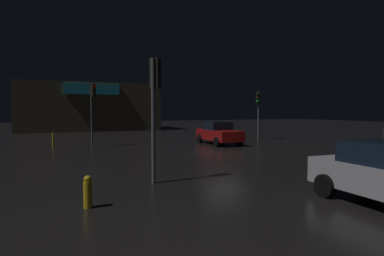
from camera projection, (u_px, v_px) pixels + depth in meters
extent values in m
plane|color=black|center=(224.00, 153.00, 18.63)|extent=(120.00, 120.00, 0.00)
cube|color=brown|center=(89.00, 107.00, 41.04)|extent=(16.65, 8.82, 5.84)
cube|color=#33CCF2|center=(92.00, 89.00, 36.75)|extent=(6.16, 0.24, 1.16)
cylinder|color=#595B60|center=(258.00, 116.00, 27.03)|extent=(0.14, 0.14, 4.07)
cube|color=black|center=(258.00, 98.00, 26.80)|extent=(0.41, 0.41, 1.01)
sphere|color=black|center=(258.00, 94.00, 26.64)|extent=(0.20, 0.20, 0.20)
sphere|color=black|center=(258.00, 98.00, 26.66)|extent=(0.20, 0.20, 0.20)
sphere|color=#19D13F|center=(258.00, 101.00, 26.67)|extent=(0.20, 0.20, 0.20)
cylinder|color=#595B60|center=(153.00, 121.00, 10.73)|extent=(0.13, 0.13, 4.24)
cube|color=black|center=(155.00, 74.00, 10.79)|extent=(0.41, 0.41, 1.01)
sphere|color=black|center=(157.00, 65.00, 10.92)|extent=(0.20, 0.20, 0.20)
sphere|color=black|center=(157.00, 74.00, 10.94)|extent=(0.20, 0.20, 0.20)
sphere|color=#19D13F|center=(158.00, 83.00, 10.96)|extent=(0.20, 0.20, 0.20)
cylinder|color=#595B60|center=(92.00, 115.00, 22.21)|extent=(0.10, 0.10, 4.34)
cube|color=black|center=(93.00, 90.00, 22.06)|extent=(0.41, 0.41, 0.90)
sphere|color=red|center=(95.00, 86.00, 21.98)|extent=(0.20, 0.20, 0.20)
sphere|color=black|center=(95.00, 90.00, 22.00)|extent=(0.20, 0.20, 0.20)
sphere|color=black|center=(95.00, 94.00, 22.01)|extent=(0.20, 0.20, 0.20)
cylinder|color=black|center=(369.00, 181.00, 9.70)|extent=(0.24, 0.67, 0.66)
cylinder|color=black|center=(325.00, 186.00, 9.05)|extent=(0.24, 0.67, 0.66)
cube|color=#A51414|center=(219.00, 135.00, 23.47)|extent=(1.91, 4.54, 0.73)
cube|color=black|center=(217.00, 126.00, 23.68)|extent=(1.66, 2.02, 0.58)
cylinder|color=black|center=(240.00, 141.00, 22.44)|extent=(0.24, 0.67, 0.66)
cylinder|color=black|center=(217.00, 142.00, 21.78)|extent=(0.24, 0.67, 0.66)
cylinder|color=black|center=(221.00, 138.00, 25.19)|extent=(0.24, 0.67, 0.66)
cylinder|color=black|center=(200.00, 138.00, 24.53)|extent=(0.24, 0.67, 0.66)
cylinder|color=black|center=(384.00, 152.00, 16.00)|extent=(0.14, 0.14, 0.80)
cylinder|color=gold|center=(88.00, 195.00, 8.06)|extent=(0.22, 0.22, 0.67)
sphere|color=gold|center=(88.00, 179.00, 8.04)|extent=(0.20, 0.20, 0.20)
cylinder|color=gold|center=(53.00, 140.00, 22.01)|extent=(0.13, 0.13, 0.94)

